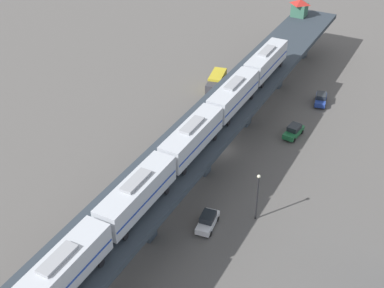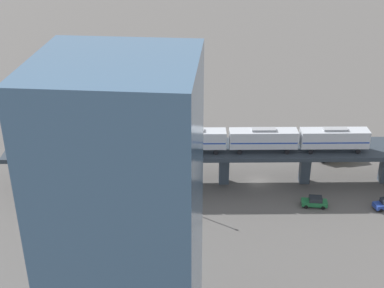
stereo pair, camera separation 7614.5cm
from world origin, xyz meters
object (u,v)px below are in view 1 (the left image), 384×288
object	(u,v)px
subway_train	(192,137)
street_car_blue	(321,99)
signal_hut	(300,7)
street_car_green	(294,131)
street_car_white	(208,221)
street_lamp	(257,193)
delivery_truck	(216,83)

from	to	relation	value
subway_train	street_car_blue	size ratio (longest dim) A/B	13.17
signal_hut	street_car_green	bearing A→B (deg)	113.66
signal_hut	street_car_green	size ratio (longest dim) A/B	0.79
street_car_white	street_lamp	xyz separation A→B (m)	(-4.31, -4.61, 3.17)
delivery_truck	street_car_blue	bearing A→B (deg)	-160.73
street_car_blue	delivery_truck	size ratio (longest dim) A/B	0.63
subway_train	signal_hut	bearing A→B (deg)	-80.44
signal_hut	street_car_blue	world-z (taller)	signal_hut
signal_hut	street_car_white	size ratio (longest dim) A/B	0.75
signal_hut	delivery_truck	bearing A→B (deg)	80.90
street_car_blue	street_car_white	bearing A→B (deg)	90.28
subway_train	street_car_green	xyz separation A→B (m)	(-4.88, -21.69, -8.84)
signal_hut	delivery_truck	size ratio (longest dim) A/B	0.47
signal_hut	street_car_blue	size ratio (longest dim) A/B	0.74
subway_train	street_car_white	size ratio (longest dim) A/B	13.29
signal_hut	subway_train	bearing A→B (deg)	99.56
street_lamp	street_car_white	bearing A→B (deg)	46.90
street_car_green	street_lamp	xyz separation A→B (m)	(-4.08, 20.63, 3.17)
subway_train	street_car_blue	xyz separation A→B (m)	(-4.47, -33.95, -8.84)
street_car_green	street_lamp	distance (m)	21.27
street_car_blue	street_car_green	bearing A→B (deg)	91.90
signal_hut	street_car_blue	bearing A→B (deg)	124.78
street_car_green	street_lamp	bearing A→B (deg)	101.20
signal_hut	street_car_white	distance (m)	59.04
street_car_green	subway_train	bearing A→B (deg)	77.32
street_car_green	street_car_blue	bearing A→B (deg)	-88.10
street_car_blue	street_car_green	size ratio (longest dim) A/B	1.07
subway_train	street_car_green	bearing A→B (deg)	-102.68
street_lamp	delivery_truck	bearing A→B (deg)	-50.55
street_car_blue	street_car_green	xyz separation A→B (m)	(-0.41, 12.26, 0.00)
signal_hut	delivery_truck	world-z (taller)	signal_hut
street_car_blue	street_car_green	distance (m)	12.27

